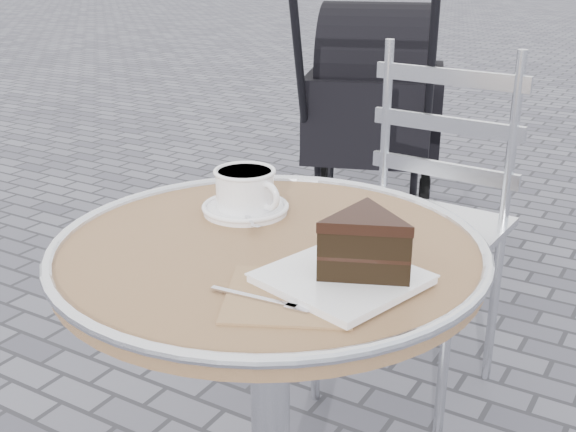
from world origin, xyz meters
The scene contains 5 objects.
cafe_table centered at (0.00, 0.00, 0.57)m, with size 0.72×0.72×0.74m.
cappuccino_set centered at (-0.12, 0.11, 0.77)m, with size 0.16×0.16×0.08m.
cake_plate_set centered at (0.19, -0.05, 0.78)m, with size 0.29×0.31×0.11m.
bistro_chair centered at (-0.03, 0.85, 0.59)m, with size 0.45×0.45×0.95m.
baby_stroller centered at (-0.59, 1.71, 0.50)m, with size 0.81×1.17×1.11m.
Camera 1 is at (0.59, -0.92, 1.20)m, focal length 45.00 mm.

